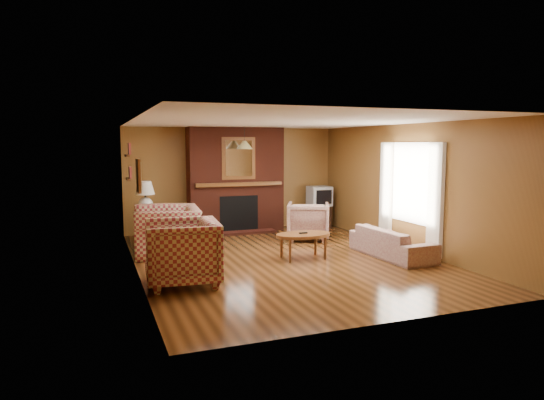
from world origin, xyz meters
name	(u,v)px	position (x,y,z in m)	size (l,w,h in m)	color
floor	(284,259)	(0.00, 0.00, 0.00)	(6.50, 6.50, 0.00)	#3F230D
ceiling	(285,122)	(0.00, 0.00, 2.40)	(6.50, 6.50, 0.00)	white
wall_back	(233,179)	(0.00, 3.25, 1.20)	(6.50, 6.50, 0.00)	brown
wall_front	(394,218)	(0.00, -3.25, 1.20)	(6.50, 6.50, 0.00)	brown
wall_left	(135,197)	(-2.50, 0.00, 1.20)	(6.50, 6.50, 0.00)	brown
wall_right	(405,187)	(2.50, 0.00, 1.20)	(6.50, 6.50, 0.00)	brown
fireplace	(236,181)	(0.00, 2.98, 1.18)	(2.20, 0.82, 2.40)	#4E1C11
window_right	(410,192)	(2.45, -0.20, 1.13)	(0.10, 1.85, 2.00)	silver
bookshelf	(129,163)	(-2.44, 1.90, 1.67)	(0.09, 0.55, 0.71)	brown
botanical_print	(139,176)	(-2.47, -0.30, 1.55)	(0.05, 0.40, 0.50)	brown
pendant_light	(244,145)	(0.00, 2.30, 2.00)	(0.36, 0.36, 0.48)	black
plaid_loveseat	(167,230)	(-1.85, 1.20, 0.43)	(1.33, 1.16, 0.86)	maroon
plaid_armchair	(182,252)	(-1.95, -0.91, 0.47)	(1.01, 1.04, 0.95)	maroon
floral_sofa	(392,242)	(1.90, -0.48, 0.26)	(1.77, 0.69, 0.52)	#B5A98C
floral_armchair	(308,221)	(1.14, 1.46, 0.40)	(0.85, 0.88, 0.80)	#B5A98C
coffee_table	(303,236)	(0.33, -0.07, 0.40)	(1.00, 0.62, 0.47)	brown
side_table	(146,227)	(-2.10, 2.45, 0.31)	(0.46, 0.46, 0.62)	brown
table_lamp	(145,195)	(-2.10, 2.45, 0.98)	(0.39, 0.39, 0.65)	silver
tv_stand	(319,216)	(2.05, 2.80, 0.27)	(0.49, 0.44, 0.53)	black
crt_tv	(319,196)	(2.05, 2.79, 0.77)	(0.53, 0.53, 0.47)	#B1B4B9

